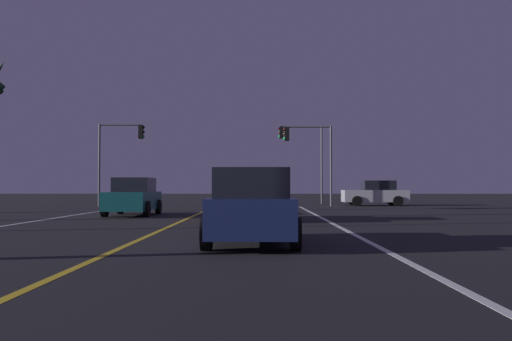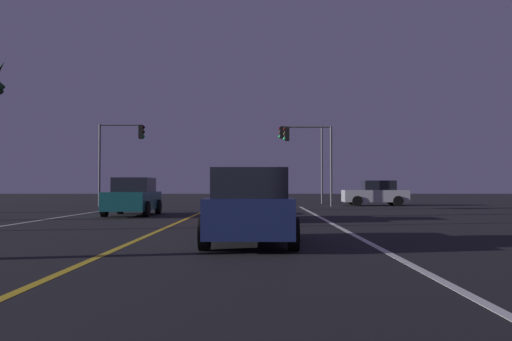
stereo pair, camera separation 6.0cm
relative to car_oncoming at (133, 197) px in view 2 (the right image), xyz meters
The scene contains 9 objects.
lane_edge_right 13.42m from the car_oncoming, 51.87° to the right, with size 0.16×42.21×0.01m, color silver.
lane_center_divider 10.93m from the car_oncoming, 75.24° to the right, with size 0.16×42.21×0.01m, color gold.
car_oncoming is the anchor object (origin of this frame).
car_crossing_side 18.54m from the car_oncoming, 43.08° to the left, with size 4.30×2.02×1.70m.
car_ahead_far 6.39m from the car_oncoming, 32.98° to the right, with size 2.02×4.30×1.70m.
car_lead_same_lane 13.65m from the car_oncoming, 66.06° to the right, with size 2.02×4.30×1.70m.
traffic_light_near_right 14.48m from the car_oncoming, 51.46° to the left, with size 3.19×0.36×5.22m.
traffic_light_near_left 11.99m from the car_oncoming, 106.87° to the left, with size 3.04×0.36×5.37m.
traffic_light_far_right 19.09m from the car_oncoming, 61.97° to the left, with size 3.33×0.36×5.86m.
Camera 2 is at (3.01, 0.63, 1.30)m, focal length 38.99 mm.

